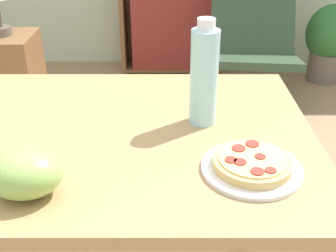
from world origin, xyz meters
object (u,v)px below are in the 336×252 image
pizza_on_plate (253,165)px  drink_bottle (206,76)px  grape_bunch (25,174)px  side_table (14,85)px  potted_plant_floor (331,41)px  lounge_chair_far (252,64)px

pizza_on_plate → drink_bottle: (-0.10, 0.23, 0.12)m
pizza_on_plate → grape_bunch: 0.49m
side_table → potted_plant_floor: bearing=20.7°
drink_bottle → side_table: 1.79m
pizza_on_plate → drink_bottle: size_ratio=0.80×
pizza_on_plate → potted_plant_floor: 2.66m
drink_bottle → lounge_chair_far: size_ratio=0.32×
drink_bottle → potted_plant_floor: bearing=61.7°
pizza_on_plate → lounge_chair_far: lounge_chair_far is taller
pizza_on_plate → side_table: size_ratio=0.37×
lounge_chair_far → potted_plant_floor: (0.68, 0.40, 0.04)m
lounge_chair_far → pizza_on_plate: bearing=-95.5°
potted_plant_floor → pizza_on_plate: bearing=-114.0°
lounge_chair_far → side_table: lounge_chair_far is taller
grape_bunch → side_table: size_ratio=0.25×
pizza_on_plate → potted_plant_floor: size_ratio=0.38×
drink_bottle → potted_plant_floor: drink_bottle is taller
grape_bunch → lounge_chair_far: lounge_chair_far is taller
grape_bunch → drink_bottle: size_ratio=0.55×
drink_bottle → potted_plant_floor: (1.16, 2.16, -0.58)m
pizza_on_plate → potted_plant_floor: (1.07, 2.39, -0.46)m
lounge_chair_far → side_table: (-1.52, -0.43, 0.02)m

